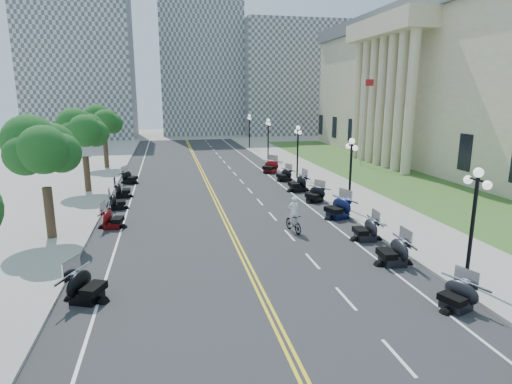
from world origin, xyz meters
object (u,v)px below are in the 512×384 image
cyclist_rider (294,199)px  motorcycle_n_3 (457,294)px  bicycle (293,223)px  flagpole (363,122)px  civic_building (477,86)px

cyclist_rider → motorcycle_n_3: bearing=108.1°
motorcycle_n_3 → bicycle: 10.72m
cyclist_rider → bicycle: bearing=-0.0°
flagpole → motorcycle_n_3: 33.82m
motorcycle_n_3 → bicycle: motorcycle_n_3 is taller
civic_building → cyclist_rider: size_ratio=28.20×
civic_building → motorcycle_n_3: size_ratio=28.98×
flagpole → motorcycle_n_3: size_ratio=5.68×
civic_building → flagpole: 14.53m
civic_building → flagpole: (-14.00, 0.00, -3.90)m
motorcycle_n_3 → bicycle: bearing=178.1°
civic_building → motorcycle_n_3: bearing=-128.4°
motorcycle_n_3 → cyclist_rider: size_ratio=0.97×
civic_building → flagpole: bearing=180.0°
civic_building → motorcycle_n_3: civic_building is taller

